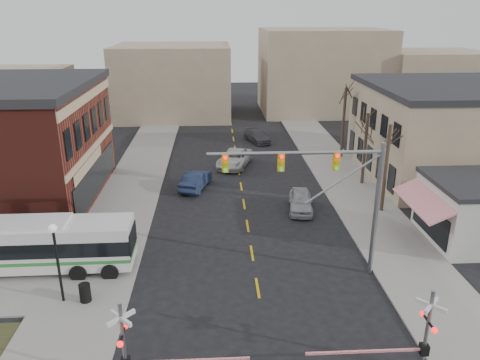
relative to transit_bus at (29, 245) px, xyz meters
name	(u,v)px	position (x,y,z in m)	size (l,w,h in m)	color
ground	(261,309)	(13.21, -4.58, -1.75)	(160.00, 160.00, 0.00)	black
sidewalk_west	(136,180)	(3.71, 15.42, -1.69)	(5.00, 60.00, 0.12)	gray
sidewalk_east	(341,176)	(22.71, 15.42, -1.69)	(5.00, 60.00, 0.12)	gray
tan_building	(479,131)	(35.21, 15.42, 2.51)	(20.30, 15.30, 8.50)	gray
tree_east_a	(386,169)	(23.71, 7.42, 1.74)	(0.28, 0.28, 6.75)	#382B21
tree_east_b	(365,149)	(24.01, 13.42, 1.52)	(0.28, 0.28, 6.30)	#382B21
tree_east_c	(343,123)	(24.21, 21.42, 1.97)	(0.28, 0.28, 7.20)	#382B21
transit_bus	(29,245)	(0.00, 0.00, 0.00)	(12.04, 2.76, 3.09)	silver
traffic_signal_mast	(331,183)	(17.34, -1.30, 3.97)	(9.62, 0.30, 8.00)	gray
rr_crossing_west	(135,345)	(7.58, -9.41, 0.22)	(5.60, 1.36, 4.00)	gray
rr_crossing_east	(417,333)	(19.29, -9.28, 0.22)	(5.60, 1.36, 4.00)	gray
street_lamp	(56,247)	(2.76, -3.36, 1.56)	(0.44, 0.44, 4.48)	black
trash_bin	(85,293)	(3.96, -3.45, -1.13)	(0.60, 0.60, 1.00)	black
car_a	(301,201)	(17.52, 8.03, -1.00)	(1.77, 4.40, 1.50)	#A4A4A9
car_b	(196,180)	(9.25, 13.23, -0.98)	(1.63, 4.68, 1.54)	#1B2745
car_c	(235,158)	(12.89, 19.19, -0.97)	(2.60, 5.64, 1.57)	silver
car_d	(257,136)	(15.96, 28.11, -1.09)	(1.86, 4.58, 1.33)	#49484E
pedestrian_near	(96,256)	(3.83, -0.20, -0.79)	(0.61, 0.40, 1.68)	#5C5149
pedestrian_far	(82,229)	(1.97, 3.68, -0.82)	(0.79, 0.62, 1.63)	#3A3C65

